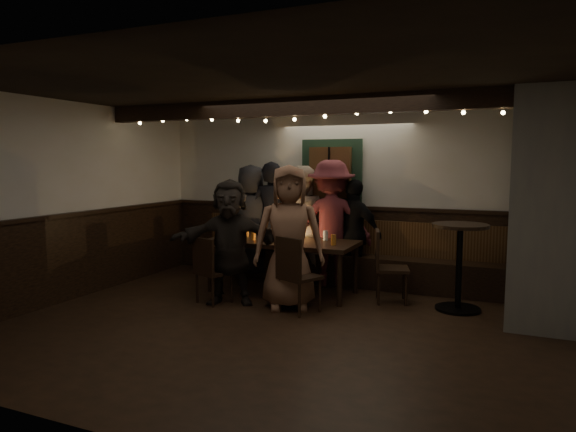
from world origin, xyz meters
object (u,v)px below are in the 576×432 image
at_px(dining_table, 282,245).
at_px(person_c, 300,224).
at_px(person_e, 354,233).
at_px(person_g, 289,237).
at_px(chair_end, 385,262).
at_px(chair_near_right, 295,271).
at_px(person_a, 251,221).
at_px(person_d, 331,223).
at_px(high_top, 459,256).
at_px(person_b, 271,221).
at_px(person_f, 230,242).
at_px(chair_near_left, 209,267).

bearing_deg(dining_table, person_c, 92.04).
height_order(person_e, person_g, person_g).
bearing_deg(person_e, chair_end, 154.74).
bearing_deg(chair_near_right, person_a, 131.57).
height_order(chair_end, person_g, person_g).
distance_m(dining_table, person_d, 0.86).
relative_size(high_top, person_b, 0.59).
height_order(chair_near_right, person_c, person_c).
xyz_separation_m(person_e, person_g, (-0.43, -1.40, 0.11)).
xyz_separation_m(chair_near_right, person_b, (-1.04, 1.55, 0.39)).
distance_m(person_a, person_b, 0.36).
relative_size(person_e, person_f, 0.98).
xyz_separation_m(person_b, person_c, (0.47, 0.03, -0.03)).
height_order(chair_end, person_f, person_f).
distance_m(chair_near_right, person_g, 0.44).
bearing_deg(person_d, high_top, 141.06).
relative_size(high_top, person_f, 0.67).
xyz_separation_m(person_d, person_e, (0.33, 0.08, -0.14)).
relative_size(chair_near_right, high_top, 0.87).
distance_m(person_b, person_g, 1.63).
bearing_deg(chair_end, chair_near_left, -153.72).
relative_size(chair_end, person_g, 0.53).
bearing_deg(person_f, person_d, 38.77).
relative_size(dining_table, person_g, 1.15).
distance_m(high_top, person_a, 3.26).
xyz_separation_m(chair_near_right, chair_end, (0.87, 0.95, 0.01)).
height_order(person_d, person_f, person_d).
height_order(chair_near_right, high_top, high_top).
bearing_deg(person_g, chair_near_left, 169.21).
bearing_deg(person_d, chair_end, 127.31).
height_order(chair_near_right, person_b, person_b).
bearing_deg(person_a, high_top, 153.97).
height_order(chair_near_right, person_d, person_d).
distance_m(dining_table, chair_end, 1.43).
bearing_deg(person_d, person_g, 64.55).
distance_m(person_c, person_f, 1.54).
distance_m(person_c, person_d, 0.52).
relative_size(chair_near_left, person_a, 0.49).
relative_size(person_c, person_d, 0.95).
height_order(chair_near_right, person_a, person_a).
xyz_separation_m(dining_table, person_c, (-0.03, 0.74, 0.21)).
relative_size(chair_end, person_c, 0.53).
distance_m(chair_near_left, person_a, 1.70).
height_order(person_b, person_e, person_b).
bearing_deg(chair_near_left, person_b, 85.89).
relative_size(chair_near_left, person_d, 0.47).
bearing_deg(person_f, chair_end, 5.71).
height_order(high_top, person_c, person_c).
relative_size(chair_near_left, chair_end, 0.92).
xyz_separation_m(person_b, person_f, (0.11, -1.46, -0.11)).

